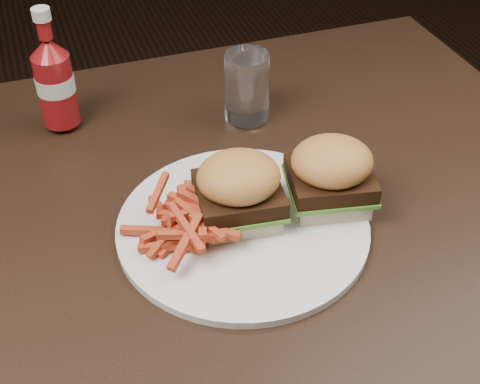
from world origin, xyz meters
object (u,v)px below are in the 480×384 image
object	(u,v)px
tumbler	(247,86)
dining_table	(142,239)
plate	(243,226)
ketchup_bottle	(57,90)

from	to	relation	value
tumbler	dining_table	bearing A→B (deg)	-138.35
plate	tumbler	distance (m)	0.24
dining_table	tumbler	distance (m)	0.27
ketchup_bottle	tumbler	distance (m)	0.26
dining_table	plate	xyz separation A→B (m)	(0.11, -0.04, 0.03)
ketchup_bottle	tumbler	world-z (taller)	ketchup_bottle
plate	tumbler	world-z (taller)	tumbler
ketchup_bottle	tumbler	size ratio (longest dim) A/B	1.05
plate	ketchup_bottle	distance (m)	0.34
plate	dining_table	bearing A→B (deg)	158.80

